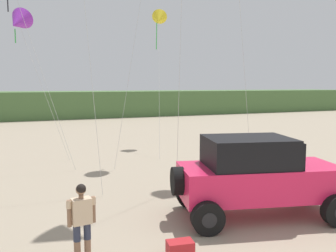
{
  "coord_description": "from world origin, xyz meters",
  "views": [
    {
      "loc": [
        -3.94,
        -4.04,
        3.7
      ],
      "look_at": [
        -0.37,
        4.74,
        2.61
      ],
      "focal_mm": 38.63,
      "sensor_mm": 36.0,
      "label": 1
    }
  ],
  "objects": [
    {
      "name": "dune_ridge",
      "position": [
        -3.97,
        38.99,
        1.47
      ],
      "size": [
        90.0,
        7.31,
        2.93
      ],
      "primitive_type": "cube",
      "color": "#4C703D",
      "rests_on": "ground_plane"
    },
    {
      "name": "jeep",
      "position": [
        2.08,
        4.15,
        1.2
      ],
      "size": [
        5.02,
        3.29,
        2.26
      ],
      "color": "#EA2151",
      "rests_on": "ground_plane"
    },
    {
      "name": "person_watching",
      "position": [
        -2.88,
        3.35,
        0.94
      ],
      "size": [
        0.62,
        0.34,
        1.67
      ],
      "color": "#8C664C",
      "rests_on": "ground_plane"
    },
    {
      "name": "cooler_box",
      "position": [
        -0.92,
        2.68,
        0.19
      ],
      "size": [
        0.6,
        0.43,
        0.38
      ],
      "primitive_type": "cube",
      "rotation": [
        0.0,
        0.0,
        -0.13
      ],
      "color": "#B21E23",
      "rests_on": "ground_plane"
    },
    {
      "name": "kite_yellow_diamond",
      "position": [
        -3.92,
        15.08,
        6.68
      ],
      "size": [
        2.95,
        2.09,
        7.5
      ],
      "color": "purple",
      "rests_on": "ground_plane"
    },
    {
      "name": "kite_pink_ribbon",
      "position": [
        4.04,
        17.06,
        7.67
      ],
      "size": [
        2.55,
        5.43,
        8.38
      ],
      "color": "yellow",
      "rests_on": "ground_plane"
    }
  ]
}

